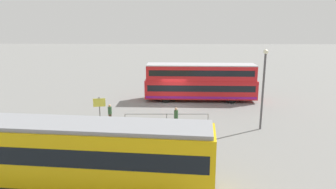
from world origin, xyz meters
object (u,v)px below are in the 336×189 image
object	(u,v)px
pedestrian_near_railing	(110,112)
pedestrian_crossing	(176,117)
tram_yellow	(83,153)
double_decker_bus	(200,82)
info_sign	(99,106)
street_lamp	(263,83)

from	to	relation	value
pedestrian_near_railing	pedestrian_crossing	distance (m)	5.59
tram_yellow	double_decker_bus	bearing A→B (deg)	-113.04
tram_yellow	info_sign	distance (m)	9.33
pedestrian_near_railing	pedestrian_crossing	world-z (taller)	pedestrian_crossing
tram_yellow	pedestrian_near_railing	size ratio (longest dim) A/B	8.49
info_sign	double_decker_bus	bearing A→B (deg)	-137.66
tram_yellow	street_lamp	xyz separation A→B (m)	(-11.29, -8.46, 1.94)
double_decker_bus	pedestrian_crossing	world-z (taller)	double_decker_bus
double_decker_bus	tram_yellow	world-z (taller)	double_decker_bus
pedestrian_crossing	double_decker_bus	bearing A→B (deg)	-106.07
tram_yellow	street_lamp	size ratio (longest dim) A/B	2.16
double_decker_bus	tram_yellow	xyz separation A→B (m)	(7.29, 17.14, -0.26)
pedestrian_crossing	pedestrian_near_railing	bearing A→B (deg)	-14.41
info_sign	street_lamp	world-z (taller)	street_lamp
tram_yellow	pedestrian_crossing	distance (m)	9.56
pedestrian_crossing	street_lamp	distance (m)	7.07
pedestrian_near_railing	street_lamp	distance (m)	12.34
double_decker_bus	pedestrian_near_railing	size ratio (longest dim) A/B	7.30
double_decker_bus	pedestrian_crossing	size ratio (longest dim) A/B	6.57
pedestrian_near_railing	double_decker_bus	bearing A→B (deg)	-136.84
info_sign	tram_yellow	bearing A→B (deg)	98.63
double_decker_bus	pedestrian_near_railing	distance (m)	10.98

